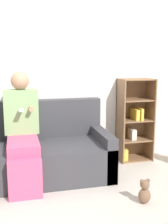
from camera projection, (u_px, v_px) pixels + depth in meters
name	position (u px, v px, depth m)	size (l,w,h in m)	color
ground_plane	(40.00, 196.00, 2.91)	(14.00, 14.00, 0.00)	#BCB2A8
back_wall	(30.00, 69.00, 3.61)	(10.00, 0.06, 2.55)	silver
couch	(21.00, 155.00, 3.33)	(2.11, 0.86, 0.89)	#38383D
adult_seated	(22.00, 127.00, 3.18)	(0.40, 0.82, 1.26)	#DB4C75
bookshelf	(134.00, 121.00, 3.92)	(0.46, 0.31, 1.14)	brown
teddy_bear	(145.00, 192.00, 2.75)	(0.12, 0.10, 0.25)	brown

